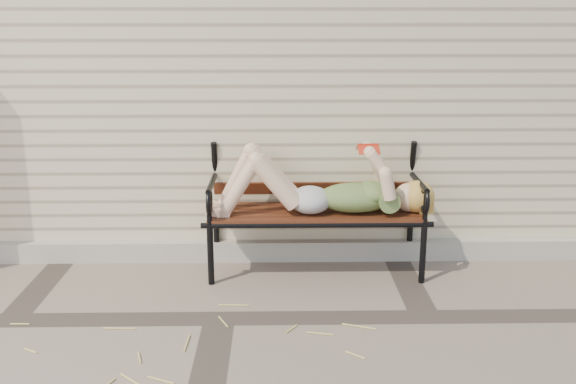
{
  "coord_description": "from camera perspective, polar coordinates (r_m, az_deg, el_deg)",
  "views": [
    {
      "loc": [
        0.35,
        -3.54,
        1.75
      ],
      "look_at": [
        0.43,
        0.59,
        0.63
      ],
      "focal_mm": 40.0,
      "sensor_mm": 36.0,
      "label": 1
    }
  ],
  "objects": [
    {
      "name": "house_wall",
      "position": [
        6.56,
        -4.21,
        12.92
      ],
      "size": [
        8.0,
        4.0,
        3.0
      ],
      "primitive_type": "cube",
      "color": "beige",
      "rests_on": "ground"
    },
    {
      "name": "reading_woman",
      "position": [
        4.41,
        2.68,
        0.42
      ],
      "size": [
        1.54,
        0.35,
        0.49
      ],
      "color": "#0A3E49",
      "rests_on": "ground"
    },
    {
      "name": "foundation_strip",
      "position": [
        4.82,
        -5.16,
        -5.23
      ],
      "size": [
        8.0,
        0.1,
        0.15
      ],
      "primitive_type": "cube",
      "color": "#ADA99C",
      "rests_on": "ground"
    },
    {
      "name": "ground",
      "position": [
        3.97,
        -6.11,
        -11.12
      ],
      "size": [
        80.0,
        80.0,
        0.0
      ],
      "primitive_type": "plane",
      "color": "#76665B",
      "rests_on": "ground"
    },
    {
      "name": "garden_bench",
      "position": [
        4.55,
        2.4,
        0.4
      ],
      "size": [
        1.63,
        0.65,
        1.06
      ],
      "color": "black",
      "rests_on": "ground"
    }
  ]
}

